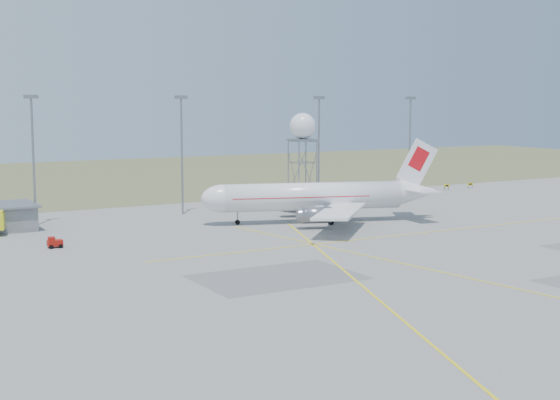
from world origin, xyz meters
TOP-DOWN VIEW (x-y plane):
  - ground at (0.00, 0.00)m, footprint 400.00×400.00m
  - grass_strip at (0.00, 140.00)m, footprint 400.00×120.00m
  - mast_a at (-35.00, 66.00)m, footprint 2.20×0.50m
  - mast_b at (-10.00, 66.00)m, footprint 2.20×0.50m
  - mast_c at (18.00, 66.00)m, footprint 2.20×0.50m
  - mast_d at (40.00, 66.00)m, footprint 2.20×0.50m
  - taxi_sign_near at (55.60, 72.00)m, footprint 1.60×0.17m
  - taxi_sign_far at (62.60, 72.00)m, footprint 1.60×0.17m
  - airliner_main at (5.33, 46.80)m, footprint 38.73×36.60m
  - radar_tower at (13.19, 64.08)m, footprint 4.81×4.81m
  - baggage_tug at (-37.18, 45.07)m, footprint 2.00×1.63m

SIDE VIEW (x-z plane):
  - ground at x=0.00m, z-range 0.00..0.00m
  - grass_strip at x=0.00m, z-range 0.00..0.03m
  - baggage_tug at x=-37.18m, z-range -0.18..1.33m
  - taxi_sign_near at x=55.60m, z-range 0.29..1.49m
  - taxi_sign_far at x=62.60m, z-range 0.29..1.49m
  - airliner_main at x=5.33m, z-range -2.60..10.85m
  - radar_tower at x=13.19m, z-range 1.06..18.46m
  - mast_a at x=-35.00m, z-range 1.82..22.32m
  - mast_b at x=-10.00m, z-range 1.82..22.32m
  - mast_c at x=18.00m, z-range 1.82..22.32m
  - mast_d at x=40.00m, z-range 1.82..22.32m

